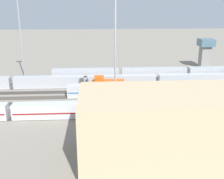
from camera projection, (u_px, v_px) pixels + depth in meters
ground_plane at (122, 94)px, 86.50m from camera, size 400.00×400.00×0.00m
track_bed_0 at (118, 78)px, 103.09m from camera, size 140.00×2.80×0.12m
track_bed_1 at (119, 82)px, 98.34m from camera, size 140.00×2.80×0.12m
track_bed_2 at (120, 86)px, 93.60m from camera, size 140.00×2.80×0.12m
track_bed_3 at (121, 91)px, 88.86m from camera, size 140.00×2.80×0.12m
track_bed_4 at (123, 96)px, 84.11m from camera, size 140.00×2.80×0.12m
track_bed_5 at (125, 102)px, 79.37m from camera, size 140.00×2.80×0.12m
track_bed_6 at (126, 108)px, 74.62m from camera, size 140.00×2.80×0.12m
track_bed_7 at (129, 116)px, 69.88m from camera, size 140.00×2.80×0.12m
train_on_track_1 at (154, 75)px, 98.24m from camera, size 71.40×3.06×5.00m
train_on_track_4 at (145, 90)px, 83.89m from camera, size 47.20×3.06×3.80m
train_on_track_7 at (108, 109)px, 69.00m from camera, size 95.60×3.06×3.80m
train_on_track_2 at (117, 81)px, 92.92m from camera, size 114.80×3.00×4.40m
train_on_track_3 at (108, 85)px, 87.96m from camera, size 10.00×3.00×5.00m
train_on_track_6 at (224, 100)px, 75.51m from camera, size 71.40×3.06×3.80m
light_mast_0 at (19, 23)px, 98.21m from camera, size 2.80×0.70×32.23m
light_mast_1 at (115, 40)px, 61.28m from camera, size 2.80×0.70×31.49m
maintenance_shed at (206, 125)px, 50.39m from camera, size 45.93×15.44×12.62m
control_tower at (205, 51)px, 116.92m from camera, size 6.00×6.00×12.47m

